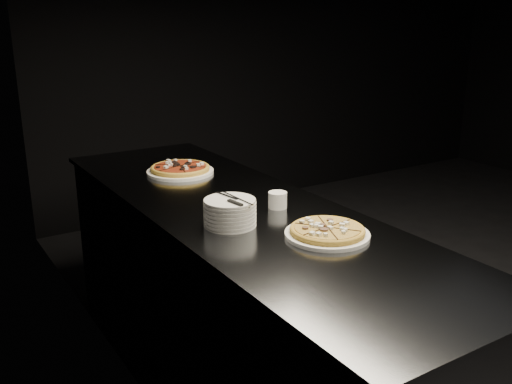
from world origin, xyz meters
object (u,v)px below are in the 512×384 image
pizza_mushroom (327,231)px  plate_stack (230,212)px  ramekin (278,200)px  counter (239,305)px  pizza_tomato (180,169)px  cutlery (234,200)px

pizza_mushroom → plate_stack: size_ratio=1.57×
pizza_mushroom → ramekin: 0.36m
counter → plate_stack: (-0.14, -0.18, 0.51)m
pizza_tomato → ramekin: bearing=-81.4°
counter → pizza_tomato: (0.02, 0.60, 0.48)m
cutlery → pizza_tomato: bearing=70.3°
pizza_tomato → plate_stack: bearing=-101.6°
counter → pizza_mushroom: (0.10, -0.47, 0.48)m
pizza_mushroom → pizza_tomato: (-0.08, 1.06, 0.00)m
plate_stack → cutlery: (0.01, -0.01, 0.05)m
pizza_mushroom → plate_stack: 0.37m
cutlery → plate_stack: bearing=108.7°
plate_stack → cutlery: bearing=-62.4°
pizza_mushroom → ramekin: size_ratio=3.98×
plate_stack → ramekin: size_ratio=2.54×
plate_stack → pizza_mushroom: bearing=-50.3°
pizza_mushroom → cutlery: size_ratio=1.46×
counter → pizza_mushroom: pizza_mushroom is taller
counter → plate_stack: 0.56m
pizza_mushroom → pizza_tomato: bearing=94.2°
plate_stack → cutlery: size_ratio=0.93×
counter → cutlery: bearing=-124.4°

